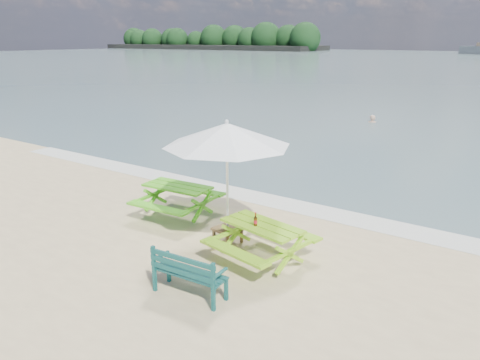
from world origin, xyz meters
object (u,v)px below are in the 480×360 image
Objects in this scene: side_table at (228,235)px; patio_umbrella at (227,135)px; park_bench at (190,282)px; picnic_table_right at (262,243)px; swimmer at (371,131)px; picnic_table_left at (178,201)px; beer_bottle at (256,221)px.

patio_umbrella reaches higher than side_table.
patio_umbrella reaches higher than park_bench.
swimmer is at bearing 102.59° from picnic_table_right.
picnic_table_left is 2.00m from side_table.
park_bench is 5.03× the size of beer_bottle.
beer_bottle is (-0.07, -0.13, 0.48)m from picnic_table_right.
patio_umbrella reaches higher than swimmer.
picnic_table_left is 1.16× the size of swimmer.
beer_bottle reaches higher than swimmer.
beer_bottle is 0.16× the size of swimmer.
picnic_table_right is 1.80m from park_bench.
park_bench reaches higher than picnic_table_left.
patio_umbrella is at bearing 90.00° from side_table.
picnic_table_left is 2.78m from patio_umbrella.
beer_bottle is (0.98, -0.44, 0.67)m from side_table.
picnic_table_right is 1.11m from side_table.
picnic_table_left is 0.64× the size of patio_umbrella.
side_table is (-0.74, 2.08, -0.07)m from park_bench.
side_table is at bearing 155.81° from beer_bottle.
park_bench is (-0.31, -1.77, -0.12)m from picnic_table_right.
patio_umbrella is at bearing -80.74° from swimmer.
patio_umbrella reaches higher than picnic_table_left.
picnic_table_left is 3.09m from beer_bottle.
swimmer reaches higher than side_table.
beer_bottle is at bearing -77.73° from swimmer.
picnic_table_left is at bearing 163.38° from picnic_table_right.
picnic_table_right is 3.36× the size of side_table.
park_bench is at bearing -70.50° from side_table.
park_bench is 18.62m from swimmer.
beer_bottle reaches higher than side_table.
patio_umbrella is 16.66m from swimmer.
picnic_table_right is 1.53× the size of park_bench.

